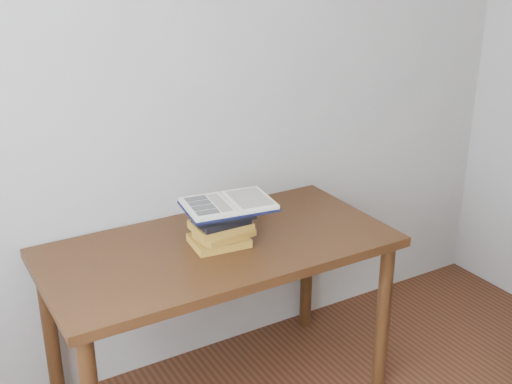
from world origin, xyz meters
TOP-DOWN VIEW (x-y plane):
  - desk at (-0.06, 1.38)m, footprint 1.39×0.69m
  - book_stack at (-0.05, 1.37)m, footprint 0.26×0.20m
  - open_book at (-0.02, 1.36)m, footprint 0.37×0.28m

SIDE VIEW (x-z plane):
  - desk at x=-0.06m, z-range 0.27..1.02m
  - book_stack at x=-0.05m, z-range 0.74..0.90m
  - open_book at x=-0.02m, z-range 0.90..0.92m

